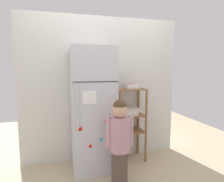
{
  "coord_description": "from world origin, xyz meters",
  "views": [
    {
      "loc": [
        -0.66,
        -2.65,
        1.46
      ],
      "look_at": [
        0.08,
        0.02,
        1.13
      ],
      "focal_mm": 30.97,
      "sensor_mm": 36.0,
      "label": 1
    }
  ],
  "objects_px": {
    "pantry_shelf_unit": "(130,117)",
    "fruit_bin": "(132,86)",
    "child_standing": "(120,134)",
    "refrigerator": "(93,109)"
  },
  "relations": [
    {
      "from": "child_standing",
      "to": "fruit_bin",
      "type": "relative_size",
      "value": 5.16
    },
    {
      "from": "refrigerator",
      "to": "child_standing",
      "type": "xyz_separation_m",
      "value": [
        0.24,
        -0.5,
        -0.22
      ]
    },
    {
      "from": "child_standing",
      "to": "fruit_bin",
      "type": "height_order",
      "value": "fruit_bin"
    },
    {
      "from": "refrigerator",
      "to": "pantry_shelf_unit",
      "type": "distance_m",
      "value": 0.64
    },
    {
      "from": "refrigerator",
      "to": "child_standing",
      "type": "distance_m",
      "value": 0.59
    },
    {
      "from": "pantry_shelf_unit",
      "to": "child_standing",
      "type": "bearing_deg",
      "value": -120.36
    },
    {
      "from": "child_standing",
      "to": "fruit_bin",
      "type": "bearing_deg",
      "value": 58.02
    },
    {
      "from": "refrigerator",
      "to": "fruit_bin",
      "type": "height_order",
      "value": "refrigerator"
    },
    {
      "from": "pantry_shelf_unit",
      "to": "refrigerator",
      "type": "bearing_deg",
      "value": -169.25
    },
    {
      "from": "pantry_shelf_unit",
      "to": "fruit_bin",
      "type": "xyz_separation_m",
      "value": [
        0.03,
        0.02,
        0.48
      ]
    }
  ]
}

